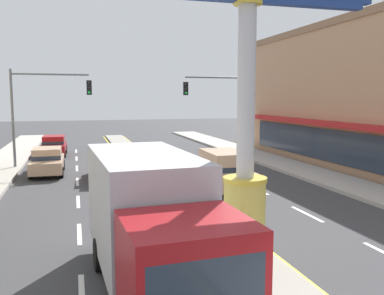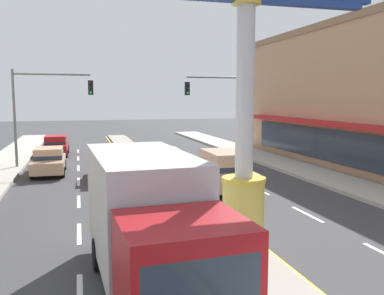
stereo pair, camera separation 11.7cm
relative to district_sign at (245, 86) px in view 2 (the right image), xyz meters
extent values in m
cube|color=gray|center=(0.00, 12.59, -4.69)|extent=(1.86, 52.00, 0.14)
cube|color=#ADA89E|center=(8.91, 10.59, -4.67)|extent=(2.76, 60.00, 0.18)
cube|color=silver|center=(-4.23, -0.61, -4.75)|extent=(0.14, 2.20, 0.01)
cube|color=silver|center=(-4.23, 3.79, -4.75)|extent=(0.14, 2.20, 0.01)
cube|color=silver|center=(-4.23, 8.19, -4.75)|extent=(0.14, 2.20, 0.01)
cube|color=silver|center=(-4.23, 12.59, -4.75)|extent=(0.14, 2.20, 0.01)
cube|color=silver|center=(-4.23, 16.99, -4.75)|extent=(0.14, 2.20, 0.01)
cube|color=silver|center=(-4.23, 21.39, -4.75)|extent=(0.14, 2.20, 0.01)
cube|color=silver|center=(-4.23, 25.79, -4.75)|extent=(0.14, 2.20, 0.01)
cube|color=silver|center=(4.23, 3.79, -4.75)|extent=(0.14, 2.20, 0.01)
cube|color=silver|center=(4.23, 8.19, -4.75)|extent=(0.14, 2.20, 0.01)
cube|color=silver|center=(4.23, 12.59, -4.75)|extent=(0.14, 2.20, 0.01)
cube|color=silver|center=(4.23, 16.99, -4.75)|extent=(0.14, 2.20, 0.01)
cube|color=silver|center=(4.23, 21.39, -4.75)|extent=(0.14, 2.20, 0.01)
cube|color=silver|center=(4.23, 25.79, -4.75)|extent=(0.14, 2.20, 0.01)
cube|color=yellow|center=(-1.11, 12.59, -4.75)|extent=(0.12, 52.00, 0.01)
cube|color=yellow|center=(1.11, 12.59, -4.75)|extent=(0.12, 52.00, 0.01)
cylinder|color=gold|center=(0.00, 0.00, -3.56)|extent=(1.11, 1.11, 2.12)
cylinder|color=gold|center=(0.00, 0.00, -2.44)|extent=(1.16, 1.16, 0.12)
cylinder|color=#B7B7BC|center=(0.00, 0.00, -0.15)|extent=(0.46, 0.46, 4.70)
cylinder|color=gold|center=(0.00, 0.00, 2.11)|extent=(0.74, 0.74, 0.20)
cube|color=navy|center=(0.00, 0.00, 2.13)|extent=(6.56, 0.29, 0.16)
cube|color=#B21E1E|center=(10.46, 11.58, -1.87)|extent=(0.90, 21.96, 0.30)
cube|color=#283342|center=(10.87, 11.58, -3.26)|extent=(0.08, 21.19, 2.00)
cylinder|color=slate|center=(-7.93, 17.60, -1.66)|extent=(0.16, 0.16, 6.20)
cylinder|color=slate|center=(-5.62, 17.60, 1.14)|extent=(4.62, 0.12, 0.12)
cube|color=black|center=(-3.31, 17.44, 0.33)|extent=(0.32, 0.24, 0.92)
sphere|color=black|center=(-3.31, 17.30, 0.63)|extent=(0.17, 0.17, 0.17)
sphere|color=black|center=(-3.31, 17.30, 0.33)|extent=(0.17, 0.17, 0.17)
sphere|color=#19D83F|center=(-3.31, 17.30, 0.03)|extent=(0.17, 0.17, 0.17)
cylinder|color=slate|center=(7.93, 18.55, -1.66)|extent=(0.16, 0.16, 6.20)
cylinder|color=slate|center=(5.62, 18.55, 1.14)|extent=(4.62, 0.12, 0.12)
cube|color=black|center=(3.31, 18.39, 0.33)|extent=(0.32, 0.24, 0.92)
sphere|color=black|center=(3.31, 18.25, 0.63)|extent=(0.17, 0.17, 0.17)
sphere|color=black|center=(3.31, 18.25, 0.33)|extent=(0.17, 0.17, 0.17)
sphere|color=#19D83F|center=(3.31, 18.25, 0.03)|extent=(0.17, 0.17, 0.17)
cube|color=tan|center=(2.58, 8.77, -4.06)|extent=(1.95, 4.62, 0.80)
cube|color=tan|center=(2.58, 8.59, -3.26)|extent=(1.70, 2.87, 0.80)
cube|color=#283342|center=(2.58, 8.59, -3.54)|extent=(1.74, 2.90, 0.24)
cylinder|color=black|center=(1.72, 10.21, -4.42)|extent=(0.23, 0.68, 0.68)
cylinder|color=black|center=(3.47, 10.19, -4.42)|extent=(0.23, 0.68, 0.68)
cylinder|color=black|center=(1.69, 7.36, -4.42)|extent=(0.23, 0.68, 0.68)
cylinder|color=black|center=(3.44, 7.34, -4.42)|extent=(0.23, 0.68, 0.68)
cube|color=maroon|center=(-5.88, 23.47, -4.16)|extent=(1.84, 4.33, 0.66)
cube|color=maroon|center=(-5.88, 23.64, -3.53)|extent=(1.59, 2.18, 0.60)
cube|color=#283342|center=(-5.88, 23.64, -3.71)|extent=(1.62, 2.20, 0.24)
cylinder|color=black|center=(-5.10, 22.12, -4.45)|extent=(0.23, 0.62, 0.62)
cylinder|color=black|center=(-6.72, 22.15, -4.45)|extent=(0.23, 0.62, 0.62)
cylinder|color=black|center=(-5.05, 24.78, -4.45)|extent=(0.23, 0.62, 0.62)
cylinder|color=black|center=(-6.67, 24.81, -4.45)|extent=(0.23, 0.62, 0.62)
cube|color=maroon|center=(-2.58, 13.02, -4.16)|extent=(1.93, 4.37, 0.66)
cube|color=maroon|center=(-2.57, 13.19, -3.53)|extent=(1.64, 2.21, 0.60)
cube|color=#283342|center=(-2.57, 13.19, -3.71)|extent=(1.67, 2.23, 0.24)
cylinder|color=black|center=(-1.83, 11.66, -4.45)|extent=(0.25, 0.63, 0.62)
cylinder|color=black|center=(-3.44, 11.72, -4.45)|extent=(0.25, 0.63, 0.62)
cylinder|color=black|center=(-1.72, 14.32, -4.45)|extent=(0.25, 0.63, 0.62)
cylinder|color=black|center=(-3.34, 14.39, -4.45)|extent=(0.25, 0.63, 0.62)
cube|color=maroon|center=(-2.53, -3.49, -3.35)|extent=(2.20, 2.10, 2.10)
cube|color=#283342|center=(-2.48, -4.45, -3.05)|extent=(1.85, 0.17, 0.90)
cube|color=#B2B2B7|center=(-2.71, 0.01, -2.94)|extent=(2.44, 4.90, 2.60)
cylinder|color=black|center=(-1.73, 0.78, -4.34)|extent=(0.30, 0.85, 0.84)
cylinder|color=black|center=(-3.75, 0.67, -4.34)|extent=(0.30, 0.85, 0.84)
cube|color=tan|center=(-5.88, 15.36, -4.16)|extent=(1.78, 4.31, 0.66)
cube|color=tan|center=(-5.88, 15.53, -3.53)|extent=(1.56, 2.16, 0.60)
cube|color=#283342|center=(-5.88, 15.53, -3.71)|extent=(1.59, 2.18, 0.24)
cylinder|color=black|center=(-5.08, 14.02, -4.45)|extent=(0.22, 0.62, 0.62)
cylinder|color=black|center=(-6.70, 14.03, -4.45)|extent=(0.22, 0.62, 0.62)
cylinder|color=black|center=(-5.07, 16.69, -4.45)|extent=(0.22, 0.62, 0.62)
cylinder|color=black|center=(-6.69, 16.69, -4.45)|extent=(0.22, 0.62, 0.62)
camera|label=1|loc=(-4.25, -9.87, -0.31)|focal=38.63mm
camera|label=2|loc=(-4.14, -9.90, -0.31)|focal=38.63mm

